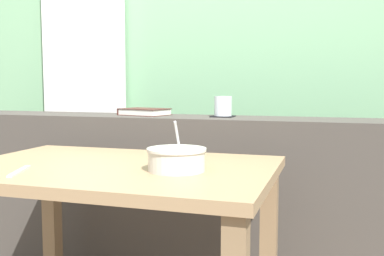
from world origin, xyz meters
name	(u,v)px	position (x,y,z in m)	size (l,w,h in m)	color
outdoor_backdrop	(214,9)	(0.00, 1.22, 1.40)	(4.80, 0.08, 2.80)	#7AAD7F
curtain_left_panel	(83,38)	(-0.83, 1.12, 1.25)	(0.56, 0.06, 2.50)	white
dark_console_ledge	(177,200)	(0.00, 0.55, 0.40)	(2.80, 0.31, 0.80)	#423D38
breakfast_table	(117,197)	(0.01, -0.10, 0.58)	(1.04, 0.71, 0.68)	#826849
coaster_square	(223,116)	(0.22, 0.57, 0.81)	(0.10, 0.10, 0.01)	black
juice_glass	(223,107)	(0.22, 0.57, 0.85)	(0.08, 0.08, 0.09)	white
closed_book	(144,112)	(-0.18, 0.58, 0.82)	(0.25, 0.20, 0.03)	#47231E
soup_bowl	(177,160)	(0.24, -0.13, 0.72)	(0.19, 0.19, 0.16)	beige
fork_utensil	(19,171)	(-0.22, -0.30, 0.69)	(0.02, 0.17, 0.01)	silver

